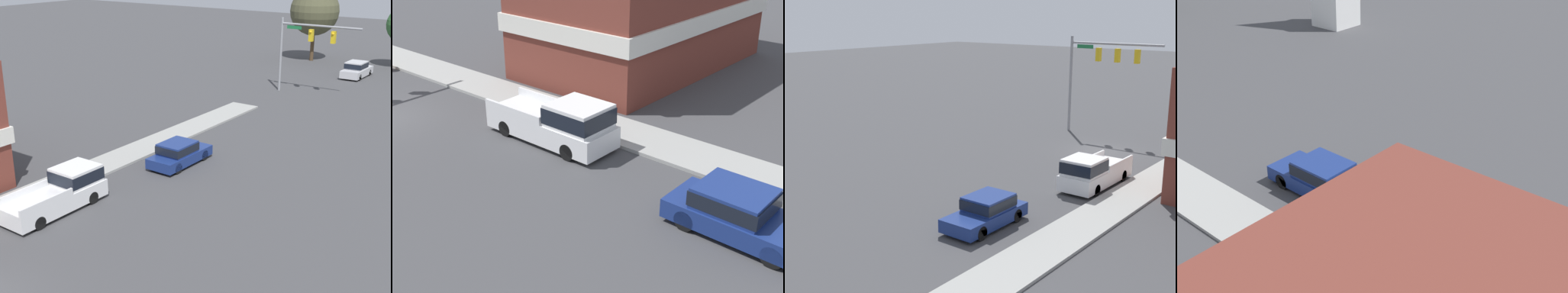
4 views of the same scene
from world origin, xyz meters
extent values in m
cube|color=#9E9E99|center=(-5.70, 0.00, 0.07)|extent=(2.40, 60.00, 0.14)
cylinder|color=black|center=(-1.31, 17.42, 0.33)|extent=(0.22, 0.66, 0.66)
cylinder|color=black|center=(-2.95, 14.72, 0.33)|extent=(0.22, 0.66, 0.66)
cylinder|color=black|center=(-1.31, 14.72, 0.33)|extent=(0.22, 0.66, 0.66)
cube|color=navy|center=(-2.13, 16.07, 0.49)|extent=(1.86, 4.37, 0.61)
cube|color=navy|center=(-2.13, 15.81, 1.12)|extent=(1.71, 2.10, 0.67)
cube|color=black|center=(-2.13, 15.81, 1.12)|extent=(1.73, 2.18, 0.47)
cylinder|color=black|center=(-4.19, 8.97, 0.33)|extent=(0.22, 0.66, 0.66)
cylinder|color=black|center=(-2.44, 8.97, 0.33)|extent=(0.22, 0.66, 0.66)
cylinder|color=black|center=(-4.19, 5.55, 0.33)|extent=(0.22, 0.66, 0.66)
cylinder|color=black|center=(-2.44, 5.55, 0.33)|extent=(0.22, 0.66, 0.66)
cube|color=white|center=(-3.32, 7.26, 0.61)|extent=(1.97, 5.52, 0.85)
cube|color=white|center=(-3.32, 8.77, 1.48)|extent=(1.87, 2.10, 0.89)
cube|color=black|center=(-3.32, 8.77, 1.48)|extent=(1.89, 2.18, 0.62)
cube|color=white|center=(-4.24, 6.06, 1.21)|extent=(0.12, 3.12, 0.35)
cube|color=white|center=(-2.39, 6.06, 1.21)|extent=(0.12, 3.12, 0.35)
cube|color=brown|center=(-14.11, 3.99, 3.52)|extent=(13.43, 8.02, 7.05)
cube|color=silver|center=(-14.11, 3.99, 3.05)|extent=(13.73, 8.32, 0.90)
camera|label=1|loc=(16.65, -8.69, 12.23)|focal=50.00mm
camera|label=2|loc=(10.90, 21.34, 9.25)|focal=50.00mm
camera|label=3|loc=(-16.63, 34.68, 9.75)|focal=50.00mm
camera|label=4|loc=(-15.19, 1.99, 12.11)|focal=50.00mm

